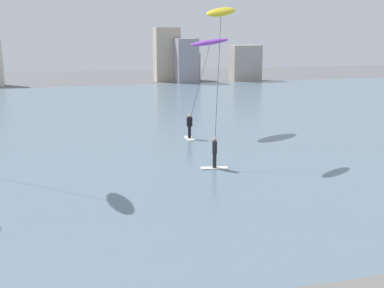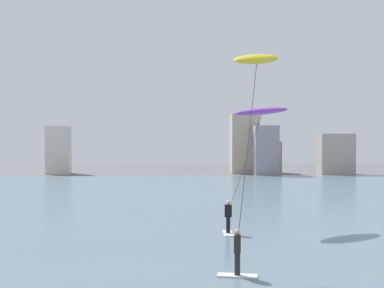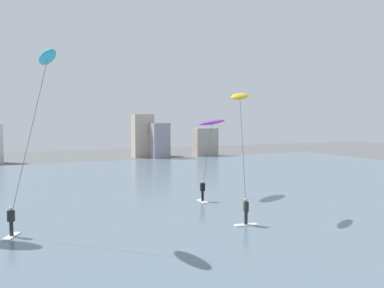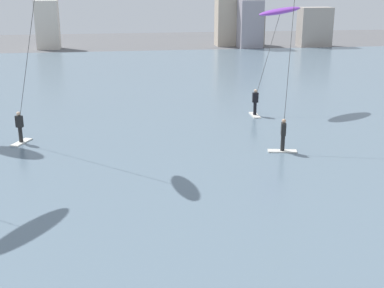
# 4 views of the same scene
# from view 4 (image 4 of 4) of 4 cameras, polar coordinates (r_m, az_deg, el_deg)

# --- Properties ---
(water_bay) EXTENTS (84.00, 52.00, 0.10)m
(water_bay) POSITION_cam_4_polar(r_m,az_deg,el_deg) (37.27, -0.96, 5.22)
(water_bay) COLOR slate
(water_bay) RESTS_ON ground
(far_shore_buildings) EXTENTS (36.72, 5.56, 7.27)m
(far_shore_buildings) POSITION_cam_4_polar(r_m,az_deg,el_deg) (67.00, 4.03, 13.11)
(far_shore_buildings) COLOR beige
(far_shore_buildings) RESTS_ON ground
(kitesurfer_purple) EXTENTS (4.24, 4.69, 6.49)m
(kitesurfer_purple) POSITION_cam_4_polar(r_m,az_deg,el_deg) (33.95, 9.55, 13.63)
(kitesurfer_purple) COLOR silver
(kitesurfer_purple) RESTS_ON water_bay
(kitesurfer_yellow) EXTENTS (3.08, 4.07, 8.34)m
(kitesurfer_yellow) POSITION_cam_4_polar(r_m,az_deg,el_deg) (26.65, 11.24, 14.88)
(kitesurfer_yellow) COLOR silver
(kitesurfer_yellow) RESTS_ON water_bay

